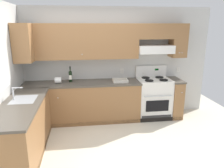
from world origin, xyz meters
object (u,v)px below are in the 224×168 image
at_px(stove, 153,98).
at_px(wine_bottle, 70,76).
at_px(bowl, 120,81).
at_px(paper_towel_roll, 58,80).

distance_m(stove, wine_bottle, 2.01).
relative_size(wine_bottle, bowl, 1.06).
xyz_separation_m(bowl, paper_towel_roll, (-1.37, 0.05, 0.05)).
distance_m(stove, bowl, 0.93).
xyz_separation_m(wine_bottle, paper_towel_roll, (-0.26, -0.09, -0.07)).
height_order(bowl, paper_towel_roll, paper_towel_roll).
bearing_deg(bowl, paper_towel_roll, 177.86).
xyz_separation_m(stove, wine_bottle, (-1.92, 0.09, 0.57)).
bearing_deg(paper_towel_roll, bowl, -2.14).
distance_m(wine_bottle, bowl, 1.12).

